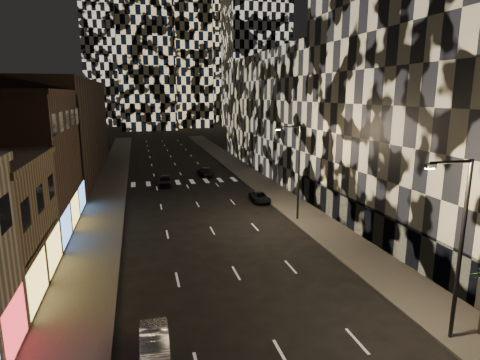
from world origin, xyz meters
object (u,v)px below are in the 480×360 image
streetlight_near (458,239)px  car_silver_parked (155,345)px  car_dark_midlane (165,181)px  car_dark_oncoming (205,171)px  streetlight_far (297,166)px  car_dark_rightlane (260,197)px

streetlight_near → car_silver_parked: 15.09m
car_dark_midlane → car_dark_oncoming: (6.32, 5.34, -0.06)m
streetlight_far → car_dark_oncoming: streetlight_far is taller
streetlight_near → car_dark_rightlane: 27.73m
streetlight_near → streetlight_far: (0.00, 20.00, 0.00)m
car_silver_parked → car_dark_oncoming: bearing=77.9°
car_dark_midlane → car_dark_rightlane: size_ratio=1.06×
car_silver_parked → car_dark_midlane: car_dark_midlane is taller
car_dark_midlane → car_dark_oncoming: bearing=45.0°
car_dark_midlane → car_dark_rightlane: (9.82, -10.95, -0.16)m
car_dark_midlane → car_dark_oncoming: size_ratio=0.93×
streetlight_near → car_dark_rightlane: (-1.35, 27.28, -4.80)m
car_dark_oncoming → car_dark_rightlane: (3.50, -16.29, -0.10)m
car_dark_oncoming → car_dark_rightlane: 16.66m
car_silver_parked → car_dark_rightlane: car_silver_parked is taller
streetlight_near → car_silver_parked: size_ratio=2.37×
streetlight_far → car_dark_midlane: (-11.18, 18.23, -4.63)m
car_dark_midlane → car_dark_rightlane: 14.71m
car_silver_parked → car_dark_rightlane: bearing=63.5°
car_silver_parked → car_dark_rightlane: size_ratio=0.95×
car_dark_oncoming → car_dark_midlane: bearing=37.3°
car_dark_rightlane → car_dark_oncoming: bearing=104.1°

